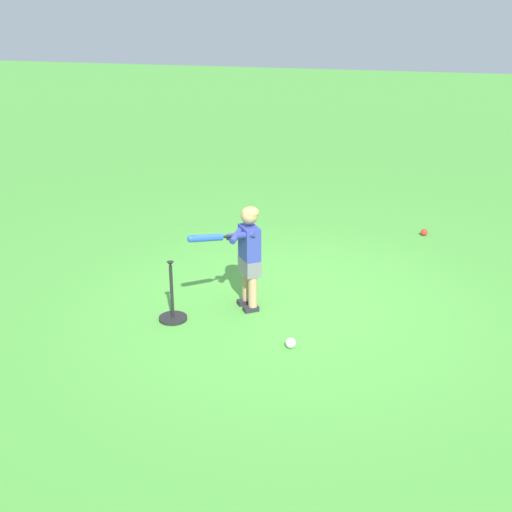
% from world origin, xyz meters
% --- Properties ---
extents(ground_plane, '(40.00, 40.00, 0.00)m').
position_xyz_m(ground_plane, '(0.00, 0.00, 0.00)').
color(ground_plane, '#479338').
extents(child_batter, '(0.64, 0.62, 1.08)m').
position_xyz_m(child_batter, '(-0.40, -0.14, 0.65)').
color(child_batter, '#232328').
rests_on(child_batter, ground).
extents(play_ball_far_left, '(0.10, 0.10, 0.10)m').
position_xyz_m(play_ball_far_left, '(0.17, -0.86, 0.05)').
color(play_ball_far_left, white).
rests_on(play_ball_far_left, ground).
extents(play_ball_center_lawn, '(0.09, 0.09, 0.09)m').
position_xyz_m(play_ball_center_lawn, '(1.38, 2.45, 0.05)').
color(play_ball_center_lawn, red).
rests_on(play_ball_center_lawn, ground).
extents(batting_tee, '(0.28, 0.28, 0.62)m').
position_xyz_m(batting_tee, '(-1.06, -0.56, 0.10)').
color(batting_tee, black).
rests_on(batting_tee, ground).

